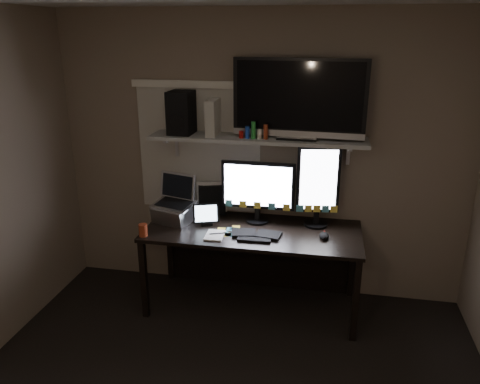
% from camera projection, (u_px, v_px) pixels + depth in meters
% --- Properties ---
extents(back_wall, '(3.60, 0.00, 3.60)m').
position_uv_depth(back_wall, '(260.00, 158.00, 4.10)').
color(back_wall, '#776955').
rests_on(back_wall, floor).
extents(window_blinds, '(1.10, 0.02, 1.10)m').
position_uv_depth(window_blinds, '(199.00, 150.00, 4.17)').
color(window_blinds, beige).
rests_on(window_blinds, back_wall).
extents(desk, '(1.80, 0.75, 0.73)m').
position_uv_depth(desk, '(255.00, 242.00, 4.10)').
color(desk, black).
rests_on(desk, floor).
extents(wall_shelf, '(1.80, 0.35, 0.03)m').
position_uv_depth(wall_shelf, '(257.00, 139.00, 3.87)').
color(wall_shelf, '#A3A49F').
rests_on(wall_shelf, back_wall).
extents(monitor_landscape, '(0.63, 0.08, 0.55)m').
position_uv_depth(monitor_landscape, '(258.00, 192.00, 4.00)').
color(monitor_landscape, black).
rests_on(monitor_landscape, desk).
extents(monitor_portrait, '(0.36, 0.11, 0.71)m').
position_uv_depth(monitor_portrait, '(318.00, 186.00, 3.89)').
color(monitor_portrait, black).
rests_on(monitor_portrait, desk).
extents(keyboard, '(0.41, 0.17, 0.02)m').
position_uv_depth(keyboard, '(256.00, 234.00, 3.81)').
color(keyboard, black).
rests_on(keyboard, desk).
extents(mouse, '(0.08, 0.12, 0.04)m').
position_uv_depth(mouse, '(324.00, 236.00, 3.75)').
color(mouse, black).
rests_on(mouse, desk).
extents(notepad, '(0.15, 0.21, 0.01)m').
position_uv_depth(notepad, '(215.00, 235.00, 3.80)').
color(notepad, white).
rests_on(notepad, desk).
extents(tablet, '(0.24, 0.16, 0.20)m').
position_uv_depth(tablet, '(207.00, 214.00, 3.99)').
color(tablet, black).
rests_on(tablet, desk).
extents(file_sorter, '(0.26, 0.18, 0.30)m').
position_uv_depth(file_sorter, '(212.00, 198.00, 4.21)').
color(file_sorter, black).
rests_on(file_sorter, desk).
extents(laptop, '(0.42, 0.38, 0.40)m').
position_uv_depth(laptop, '(174.00, 200.00, 4.03)').
color(laptop, '#BABBC0').
rests_on(laptop, desk).
extents(cup, '(0.09, 0.09, 0.10)m').
position_uv_depth(cup, '(143.00, 230.00, 3.79)').
color(cup, '#95341B').
rests_on(cup, desk).
extents(sticky_notes, '(0.29, 0.21, 0.00)m').
position_uv_depth(sticky_notes, '(227.00, 230.00, 3.91)').
color(sticky_notes, yellow).
rests_on(sticky_notes, desk).
extents(tv, '(1.07, 0.25, 0.64)m').
position_uv_depth(tv, '(299.00, 99.00, 3.69)').
color(tv, black).
rests_on(tv, wall_shelf).
extents(game_console, '(0.08, 0.25, 0.30)m').
position_uv_depth(game_console, '(213.00, 117.00, 3.89)').
color(game_console, silver).
rests_on(game_console, wall_shelf).
extents(speaker, '(0.20, 0.24, 0.36)m').
position_uv_depth(speaker, '(181.00, 113.00, 3.92)').
color(speaker, black).
rests_on(speaker, wall_shelf).
extents(bottles, '(0.22, 0.12, 0.14)m').
position_uv_depth(bottles, '(253.00, 130.00, 3.77)').
color(bottles, '#A50F0C').
rests_on(bottles, wall_shelf).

